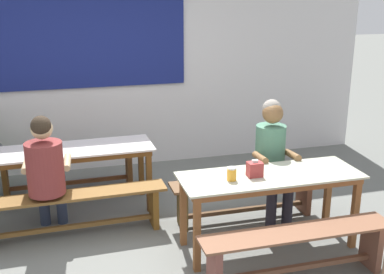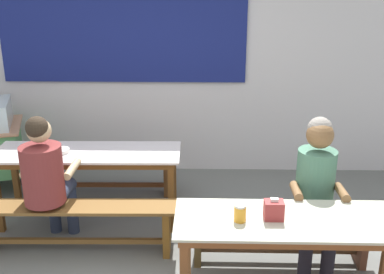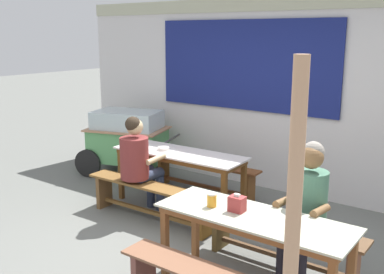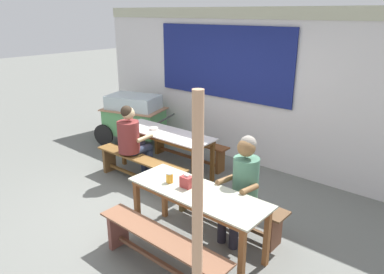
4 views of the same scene
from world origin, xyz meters
TOP-DOWN VIEW (x-y plane):
  - ground_plane at (0.00, 0.00)m, footprint 40.00×40.00m
  - backdrop_wall at (-0.02, 2.47)m, footprint 7.34×0.23m
  - dining_table_far at (-0.74, 1.06)m, footprint 1.86×0.64m
  - dining_table_near at (1.08, -0.25)m, footprint 1.75×0.62m
  - bench_far_back at (-0.75, 1.66)m, footprint 1.74×0.28m
  - bench_far_front at (-0.73, 0.46)m, footprint 1.87×0.32m
  - bench_near_back at (1.08, 0.36)m, footprint 1.66×0.32m
  - bench_near_front at (1.08, -0.85)m, footprint 1.73×0.32m
  - person_left_back_turned at (-0.97, 0.52)m, footprint 0.49×0.60m
  - person_right_near_table at (1.35, 0.29)m, footprint 0.44×0.55m
  - tissue_box at (0.92, -0.25)m, footprint 0.14×0.11m
  - condiment_jar at (0.67, -0.29)m, footprint 0.09×0.09m
  - soup_bowl at (-0.98, 1.02)m, footprint 0.15×0.15m

SIDE VIEW (x-z plane):
  - ground_plane at x=0.00m, z-range 0.00..0.00m
  - bench_near_front at x=1.08m, z-range 0.08..0.54m
  - bench_far_back at x=-0.75m, z-range 0.08..0.55m
  - bench_near_back at x=1.08m, z-range 0.08..0.55m
  - bench_far_front at x=-0.73m, z-range 0.09..0.56m
  - dining_table_near at x=1.08m, z-range 0.30..1.05m
  - dining_table_far at x=-0.74m, z-range 0.30..1.05m
  - person_left_back_turned at x=-0.97m, z-range 0.10..1.40m
  - person_right_near_table at x=1.35m, z-range 0.10..1.44m
  - soup_bowl at x=-0.98m, z-range 0.76..0.80m
  - condiment_jar at x=0.67m, z-range 0.75..0.88m
  - tissue_box at x=0.92m, z-range 0.74..0.91m
  - backdrop_wall at x=-0.02m, z-range 0.08..2.87m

